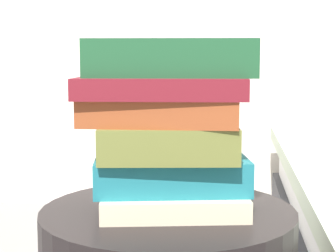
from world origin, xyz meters
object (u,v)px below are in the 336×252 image
Objects in this scene: book_maroon at (162,87)px; book_forest at (172,58)px; book_cream at (173,199)px; book_rust at (161,111)px; book_olive at (169,140)px; book_teal at (171,173)px.

book_maroon is 0.05m from book_forest.
book_forest is (-0.00, -0.00, 0.25)m from book_cream.
book_rust is (-0.02, -0.02, 0.16)m from book_cream.
book_cream is at bearing 37.26° from book_maroon.
book_maroon is at bearing -138.27° from book_olive.
book_rust is (-0.01, -0.01, 0.05)m from book_olive.
book_rust reaches higher than book_cream.
book_maroon reaches higher than book_rust.
book_cream is 0.87× the size of book_maroon.
book_olive is at bearing -168.94° from book_forest.
book_olive reaches higher than book_cream.
book_maroon reaches higher than book_olive.
book_teal is at bearing -23.10° from book_olive.
book_forest is (0.02, 0.01, 0.09)m from book_rust.
book_rust is at bearing -145.28° from book_maroon.
book_cream is 1.07× the size of book_olive.
book_forest reaches higher than book_maroon.
book_forest reaches higher than book_olive.
book_maroon is at bearing -154.63° from book_teal.
book_teal is 0.15m from book_maroon.
book_forest is (0.01, 0.00, 0.14)m from book_olive.
book_cream is 0.05m from book_teal.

